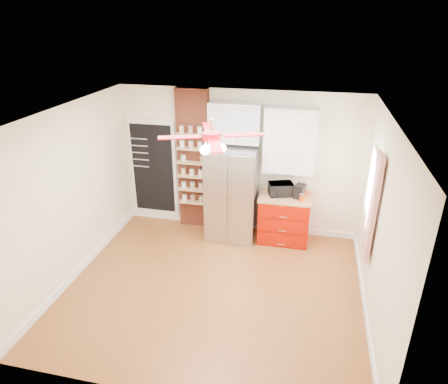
% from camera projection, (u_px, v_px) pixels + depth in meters
% --- Properties ---
extents(floor, '(4.50, 4.50, 0.00)m').
position_uv_depth(floor, '(214.00, 287.00, 6.20)').
color(floor, brown).
rests_on(floor, ground).
extents(ceiling, '(4.50, 4.50, 0.00)m').
position_uv_depth(ceiling, '(211.00, 116.00, 5.09)').
color(ceiling, white).
rests_on(ceiling, wall_back).
extents(wall_back, '(4.50, 0.02, 2.70)m').
position_uv_depth(wall_back, '(239.00, 163.00, 7.42)').
color(wall_back, '#FFF0CD').
rests_on(wall_back, floor).
extents(wall_front, '(4.50, 0.02, 2.70)m').
position_uv_depth(wall_front, '(162.00, 301.00, 3.87)').
color(wall_front, '#FFF0CD').
rests_on(wall_front, floor).
extents(wall_left, '(0.02, 4.00, 2.70)m').
position_uv_depth(wall_left, '(70.00, 195.00, 6.09)').
color(wall_left, '#FFF0CD').
rests_on(wall_left, floor).
extents(wall_right, '(0.02, 4.00, 2.70)m').
position_uv_depth(wall_right, '(380.00, 227.00, 5.19)').
color(wall_right, '#FFF0CD').
rests_on(wall_right, floor).
extents(chalkboard, '(0.95, 0.05, 1.95)m').
position_uv_depth(chalkboard, '(153.00, 169.00, 7.83)').
color(chalkboard, white).
rests_on(chalkboard, wall_back).
extents(brick_pillar, '(0.60, 0.16, 2.70)m').
position_uv_depth(brick_pillar, '(194.00, 161.00, 7.52)').
color(brick_pillar, brown).
rests_on(brick_pillar, floor).
extents(fridge, '(0.90, 0.70, 1.75)m').
position_uv_depth(fridge, '(232.00, 193.00, 7.30)').
color(fridge, '#B6B6BB').
rests_on(fridge, floor).
extents(upper_glass_cabinet, '(0.90, 0.35, 0.70)m').
position_uv_depth(upper_glass_cabinet, '(235.00, 122.00, 6.95)').
color(upper_glass_cabinet, white).
rests_on(upper_glass_cabinet, wall_back).
extents(red_cabinet, '(0.94, 0.64, 0.90)m').
position_uv_depth(red_cabinet, '(284.00, 218.00, 7.32)').
color(red_cabinet, '#A00D00').
rests_on(red_cabinet, floor).
extents(upper_shelf_unit, '(0.90, 0.30, 1.15)m').
position_uv_depth(upper_shelf_unit, '(290.00, 141.00, 6.89)').
color(upper_shelf_unit, white).
rests_on(upper_shelf_unit, wall_back).
extents(window, '(0.04, 0.75, 1.05)m').
position_uv_depth(window, '(373.00, 186.00, 5.92)').
color(window, white).
rests_on(window, wall_right).
extents(curtain, '(0.06, 0.40, 1.55)m').
position_uv_depth(curtain, '(372.00, 208.00, 5.48)').
color(curtain, red).
rests_on(curtain, wall_right).
extents(ceiling_fan, '(1.40, 1.40, 0.44)m').
position_uv_depth(ceiling_fan, '(212.00, 137.00, 5.20)').
color(ceiling_fan, silver).
rests_on(ceiling_fan, ceiling).
extents(toaster_oven, '(0.49, 0.41, 0.23)m').
position_uv_depth(toaster_oven, '(281.00, 189.00, 7.13)').
color(toaster_oven, black).
rests_on(toaster_oven, red_cabinet).
extents(coffee_maker, '(0.21, 0.24, 0.25)m').
position_uv_depth(coffee_maker, '(300.00, 191.00, 7.02)').
color(coffee_maker, black).
rests_on(coffee_maker, red_cabinet).
extents(canister_left, '(0.12, 0.12, 0.12)m').
position_uv_depth(canister_left, '(302.00, 198.00, 6.92)').
color(canister_left, '#CD3A0B').
rests_on(canister_left, red_cabinet).
extents(canister_right, '(0.11, 0.11, 0.13)m').
position_uv_depth(canister_right, '(305.00, 192.00, 7.12)').
color(canister_right, '#BE310A').
rests_on(canister_right, red_cabinet).
extents(pantry_jar_oats, '(0.11, 0.11, 0.12)m').
position_uv_depth(pantry_jar_oats, '(183.00, 158.00, 7.42)').
color(pantry_jar_oats, beige).
rests_on(pantry_jar_oats, brick_pillar).
extents(pantry_jar_beans, '(0.12, 0.12, 0.12)m').
position_uv_depth(pantry_jar_beans, '(202.00, 159.00, 7.35)').
color(pantry_jar_beans, '#92654A').
rests_on(pantry_jar_beans, brick_pillar).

